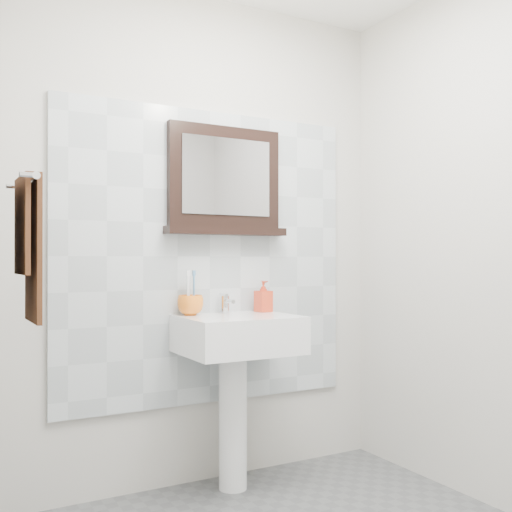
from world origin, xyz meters
The scene contains 10 objects.
back_wall centered at (0.00, 1.10, 1.25)m, with size 2.00×0.01×2.50m, color #BCB9B3.
left_wall centered at (-1.00, 0.00, 1.25)m, with size 0.01×2.20×2.50m, color #BCB9B3.
splashback centered at (0.00, 1.09, 1.15)m, with size 1.60×0.02×1.50m, color #B3BDC2.
pedestal_sink centered at (0.05, 0.87, 0.68)m, with size 0.55×0.44×0.96m.
toothbrush_cup centered at (-0.14, 1.00, 0.91)m, with size 0.13×0.13×0.10m, color orange.
toothbrushes centered at (-0.14, 1.00, 0.98)m, with size 0.05×0.04×0.21m.
soap_dispenser centered at (0.27, 0.99, 0.94)m, with size 0.07×0.08×0.16m, color red.
framed_mirror centered at (0.08, 1.06, 1.53)m, with size 0.66×0.11×0.56m.
towel_bar centered at (-0.95, 0.66, 1.43)m, with size 0.07×0.40×0.03m.
hand_towel centered at (-0.94, 0.66, 1.22)m, with size 0.06×0.30×0.55m.
Camera 1 is at (-1.28, -1.73, 1.14)m, focal length 42.00 mm.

